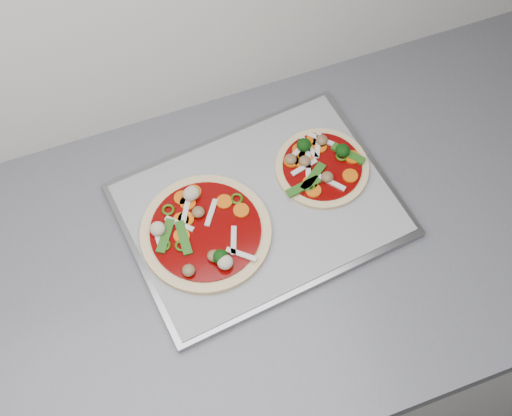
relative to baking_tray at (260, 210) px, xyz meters
name	(u,v)px	position (x,y,z in m)	size (l,w,h in m)	color
baking_tray	(260,210)	(0.00, 0.00, 0.00)	(0.42, 0.31, 0.01)	gray
parchment	(260,208)	(0.00, 0.00, 0.01)	(0.40, 0.29, 0.00)	gray
pizza_left	(204,231)	(-0.10, -0.01, 0.02)	(0.27, 0.27, 0.03)	beige
pizza_right	(321,165)	(0.12, 0.03, 0.02)	(0.17, 0.17, 0.03)	beige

